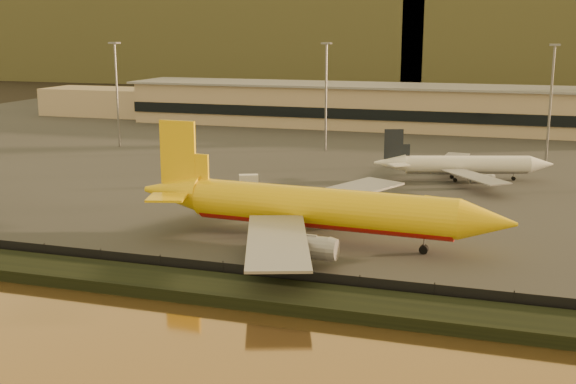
% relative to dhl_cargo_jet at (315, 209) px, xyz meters
% --- Properties ---
extents(ground, '(900.00, 900.00, 0.00)m').
position_rel_dhl_cargo_jet_xyz_m(ground, '(-7.95, -5.23, -4.91)').
color(ground, black).
rests_on(ground, ground).
extents(embankment, '(320.00, 7.00, 1.40)m').
position_rel_dhl_cargo_jet_xyz_m(embankment, '(-7.95, -22.23, -4.21)').
color(embankment, black).
rests_on(embankment, ground).
extents(tarmac, '(320.00, 220.00, 0.20)m').
position_rel_dhl_cargo_jet_xyz_m(tarmac, '(-7.95, 89.77, -4.81)').
color(tarmac, '#2D2D2D').
rests_on(tarmac, ground).
extents(perimeter_fence, '(300.00, 0.05, 2.20)m').
position_rel_dhl_cargo_jet_xyz_m(perimeter_fence, '(-7.95, -18.23, -3.61)').
color(perimeter_fence, black).
rests_on(perimeter_fence, tarmac).
extents(terminal_building, '(202.00, 25.00, 12.60)m').
position_rel_dhl_cargo_jet_xyz_m(terminal_building, '(-22.47, 120.32, 1.34)').
color(terminal_building, tan).
rests_on(terminal_building, tarmac).
extents(apron_light_masts, '(152.20, 12.20, 25.40)m').
position_rel_dhl_cargo_jet_xyz_m(apron_light_masts, '(7.05, 69.77, 10.80)').
color(apron_light_masts, slate).
rests_on(apron_light_masts, tarmac).
extents(distant_hills, '(470.00, 160.00, 70.00)m').
position_rel_dhl_cargo_jet_xyz_m(distant_hills, '(-28.69, 334.77, 26.48)').
color(distant_hills, brown).
rests_on(distant_hills, ground).
extents(dhl_cargo_jet, '(52.73, 51.63, 15.76)m').
position_rel_dhl_cargo_jet_xyz_m(dhl_cargo_jet, '(0.00, 0.00, 0.00)').
color(dhl_cargo_jet, yellow).
rests_on(dhl_cargo_jet, tarmac).
extents(white_narrowbody_jet, '(33.76, 32.15, 9.90)m').
position_rel_dhl_cargo_jet_xyz_m(white_narrowbody_jet, '(16.24, 48.51, -1.75)').
color(white_narrowbody_jet, white).
rests_on(white_narrowbody_jet, tarmac).
extents(gse_vehicle_yellow, '(4.77, 2.98, 1.99)m').
position_rel_dhl_cargo_jet_xyz_m(gse_vehicle_yellow, '(13.77, 23.12, -3.71)').
color(gse_vehicle_yellow, yellow).
rests_on(gse_vehicle_yellow, tarmac).
extents(gse_vehicle_white, '(3.91, 2.89, 1.61)m').
position_rel_dhl_cargo_jet_xyz_m(gse_vehicle_white, '(-22.26, 33.75, -3.90)').
color(gse_vehicle_white, white).
rests_on(gse_vehicle_white, tarmac).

